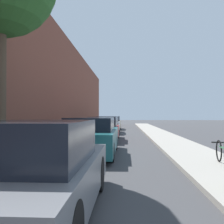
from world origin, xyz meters
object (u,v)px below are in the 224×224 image
object	(u,v)px
parked_car_grey	(36,172)
parked_car_champagne	(112,123)
parked_car_teal	(92,137)
bicycle	(223,153)
parked_car_red	(103,129)
parked_car_silver	(108,125)

from	to	relation	value
parked_car_grey	parked_car_champagne	distance (m)	22.19
parked_car_grey	parked_car_teal	xyz separation A→B (m)	(0.04, 5.65, 0.00)
parked_car_teal	parked_car_champagne	distance (m)	16.54
parked_car_grey	bicycle	xyz separation A→B (m)	(3.95, 3.44, -0.21)
parked_car_teal	parked_car_red	world-z (taller)	parked_car_teal
parked_car_silver	parked_car_champagne	xyz separation A→B (m)	(-0.01, 5.34, -0.02)
parked_car_red	parked_car_champagne	bearing A→B (deg)	90.78
parked_car_silver	bicycle	world-z (taller)	parked_car_silver
parked_car_red	bicycle	size ratio (longest dim) A/B	3.02
parked_car_champagne	bicycle	bearing A→B (deg)	-77.66
parked_car_grey	parked_car_teal	size ratio (longest dim) A/B	0.89
parked_car_red	parked_car_champagne	world-z (taller)	parked_car_red
bicycle	parked_car_champagne	bearing A→B (deg)	109.36
parked_car_red	parked_car_champagne	distance (m)	11.19
parked_car_grey	parked_car_silver	size ratio (longest dim) A/B	0.92
parked_car_silver	bicycle	bearing A→B (deg)	-73.03
parked_car_teal	parked_car_silver	size ratio (longest dim) A/B	1.03
parked_car_grey	parked_car_teal	world-z (taller)	parked_car_grey
parked_car_grey	parked_car_red	world-z (taller)	parked_car_grey
parked_car_silver	parked_car_champagne	world-z (taller)	parked_car_silver
parked_car_champagne	parked_car_silver	bearing A→B (deg)	-89.89
parked_car_teal	bicycle	distance (m)	4.50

